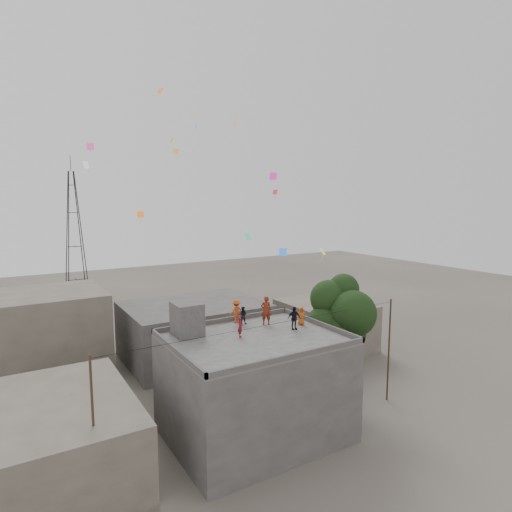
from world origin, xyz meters
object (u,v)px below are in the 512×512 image
(transmission_tower, at_px, (75,239))
(tree, at_px, (341,318))
(stair_head_box, at_px, (187,319))
(person_dark_adult, at_px, (294,318))
(person_red_adult, at_px, (266,310))

(transmission_tower, bearing_deg, tree, -73.91)
(stair_head_box, bearing_deg, transmission_tower, 91.23)
(transmission_tower, bearing_deg, person_dark_adult, -80.03)
(tree, xyz_separation_m, person_red_adult, (-5.27, 1.43, 0.95))
(transmission_tower, bearing_deg, stair_head_box, -88.77)
(transmission_tower, xyz_separation_m, person_dark_adult, (7.01, -39.84, -2.23))
(transmission_tower, relative_size, person_red_adult, 10.55)
(tree, bearing_deg, stair_head_box, 169.26)
(person_dark_adult, bearing_deg, transmission_tower, 110.30)
(stair_head_box, distance_m, person_red_adult, 5.32)
(stair_head_box, height_order, person_red_adult, stair_head_box)
(stair_head_box, height_order, tree, tree)
(person_dark_adult, bearing_deg, person_red_adult, 126.42)
(tree, bearing_deg, person_dark_adult, -174.35)
(stair_head_box, height_order, transmission_tower, transmission_tower)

